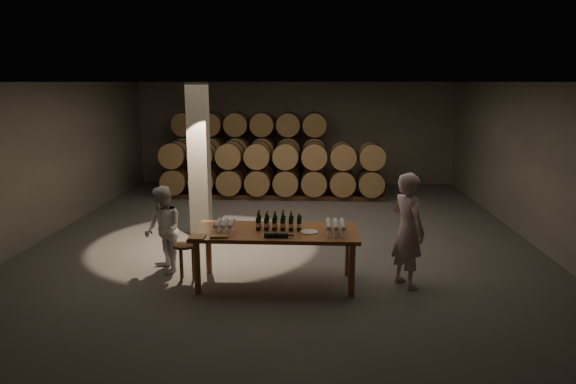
{
  "coord_description": "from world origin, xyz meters",
  "views": [
    {
      "loc": [
        0.59,
        -10.28,
        3.21
      ],
      "look_at": [
        0.09,
        -0.54,
        1.1
      ],
      "focal_mm": 32.0,
      "sensor_mm": 36.0,
      "label": 1
    }
  ],
  "objects_px": {
    "notebook_near": "(219,236)",
    "stool": "(185,251)",
    "bottle_cluster": "(279,223)",
    "plate": "(309,232)",
    "tasting_table": "(276,237)",
    "person_man": "(408,230)",
    "person_woman": "(163,230)"
  },
  "relations": [
    {
      "from": "notebook_near",
      "to": "stool",
      "type": "xyz_separation_m",
      "value": [
        -0.67,
        0.46,
        -0.41
      ]
    },
    {
      "from": "bottle_cluster",
      "to": "plate",
      "type": "relative_size",
      "value": 2.59
    },
    {
      "from": "tasting_table",
      "to": "stool",
      "type": "xyz_separation_m",
      "value": [
        -1.5,
        0.08,
        -0.29
      ]
    },
    {
      "from": "plate",
      "to": "notebook_near",
      "type": "relative_size",
      "value": 1.03
    },
    {
      "from": "bottle_cluster",
      "to": "person_man",
      "type": "height_order",
      "value": "person_man"
    },
    {
      "from": "stool",
      "to": "person_man",
      "type": "xyz_separation_m",
      "value": [
        3.58,
        -0.03,
        0.41
      ]
    },
    {
      "from": "notebook_near",
      "to": "plate",
      "type": "bearing_deg",
      "value": 8.21
    },
    {
      "from": "tasting_table",
      "to": "person_man",
      "type": "xyz_separation_m",
      "value": [
        2.08,
        0.05,
        0.12
      ]
    },
    {
      "from": "tasting_table",
      "to": "stool",
      "type": "height_order",
      "value": "tasting_table"
    },
    {
      "from": "tasting_table",
      "to": "person_man",
      "type": "relative_size",
      "value": 1.41
    },
    {
      "from": "bottle_cluster",
      "to": "person_woman",
      "type": "xyz_separation_m",
      "value": [
        -1.99,
        0.39,
        -0.26
      ]
    },
    {
      "from": "tasting_table",
      "to": "notebook_near",
      "type": "distance_m",
      "value": 0.92
    },
    {
      "from": "notebook_near",
      "to": "bottle_cluster",
      "type": "bearing_deg",
      "value": 22.31
    },
    {
      "from": "stool",
      "to": "notebook_near",
      "type": "bearing_deg",
      "value": -34.4
    },
    {
      "from": "bottle_cluster",
      "to": "notebook_near",
      "type": "xyz_separation_m",
      "value": [
        -0.88,
        -0.44,
        -0.09
      ]
    },
    {
      "from": "notebook_near",
      "to": "person_man",
      "type": "xyz_separation_m",
      "value": [
        2.91,
        0.43,
        0.01
      ]
    },
    {
      "from": "stool",
      "to": "tasting_table",
      "type": "bearing_deg",
      "value": -3.06
    },
    {
      "from": "bottle_cluster",
      "to": "notebook_near",
      "type": "height_order",
      "value": "bottle_cluster"
    },
    {
      "from": "person_man",
      "to": "tasting_table",
      "type": "bearing_deg",
      "value": 61.77
    },
    {
      "from": "notebook_near",
      "to": "person_woman",
      "type": "relative_size",
      "value": 0.18
    },
    {
      "from": "stool",
      "to": "person_woman",
      "type": "height_order",
      "value": "person_woman"
    },
    {
      "from": "plate",
      "to": "notebook_near",
      "type": "height_order",
      "value": "notebook_near"
    },
    {
      "from": "person_woman",
      "to": "notebook_near",
      "type": "bearing_deg",
      "value": 19.24
    },
    {
      "from": "tasting_table",
      "to": "bottle_cluster",
      "type": "distance_m",
      "value": 0.22
    },
    {
      "from": "person_man",
      "to": "plate",
      "type": "bearing_deg",
      "value": 65.12
    },
    {
      "from": "tasting_table",
      "to": "bottle_cluster",
      "type": "bearing_deg",
      "value": 54.12
    },
    {
      "from": "person_woman",
      "to": "person_man",
      "type": "bearing_deg",
      "value": 49.98
    },
    {
      "from": "bottle_cluster",
      "to": "stool",
      "type": "distance_m",
      "value": 1.62
    },
    {
      "from": "bottle_cluster",
      "to": "notebook_near",
      "type": "relative_size",
      "value": 2.68
    },
    {
      "from": "bottle_cluster",
      "to": "plate",
      "type": "distance_m",
      "value": 0.51
    },
    {
      "from": "plate",
      "to": "person_woman",
      "type": "height_order",
      "value": "person_woman"
    },
    {
      "from": "tasting_table",
      "to": "plate",
      "type": "distance_m",
      "value": 0.54
    }
  ]
}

